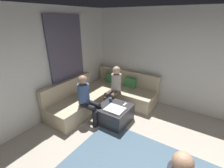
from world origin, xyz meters
TOP-DOWN VIEW (x-y plane):
  - wall_back at (0.00, 2.94)m, footprint 6.00×0.12m
  - wall_left at (-2.94, 0.00)m, footprint 0.12×6.00m
  - curtain_panel at (-2.84, 1.30)m, footprint 0.06×1.10m
  - sectional_couch at (-2.08, 1.88)m, footprint 2.10×2.55m
  - ottoman at (-1.37, 1.32)m, footprint 0.76×0.76m
  - folded_blanket at (-1.27, 1.20)m, footprint 0.44×0.36m
  - coffee_mug at (-1.59, 1.50)m, footprint 0.08×0.08m
  - game_remote at (-1.19, 1.54)m, footprint 0.05×0.15m
  - person_on_couch_back at (-1.75, 1.93)m, footprint 0.30×0.60m
  - person_on_couch_side at (-1.93, 0.99)m, footprint 0.60×0.30m

SIDE VIEW (x-z plane):
  - ottoman at x=-1.37m, z-range 0.00..0.42m
  - sectional_couch at x=-2.08m, z-range -0.15..0.72m
  - game_remote at x=-1.19m, z-range 0.42..0.44m
  - folded_blanket at x=-1.27m, z-range 0.42..0.46m
  - coffee_mug at x=-1.59m, z-range 0.42..0.52m
  - person_on_couch_back at x=-1.75m, z-range 0.06..1.26m
  - person_on_couch_side at x=-1.93m, z-range 0.06..1.26m
  - curtain_panel at x=-2.84m, z-range 0.00..2.50m
  - wall_back at x=0.00m, z-range 0.00..2.70m
  - wall_left at x=-2.94m, z-range 0.00..2.70m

